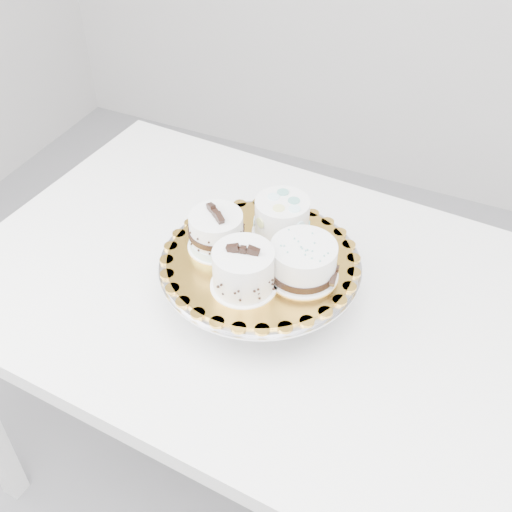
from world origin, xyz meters
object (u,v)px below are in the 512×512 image
at_px(cake_stand, 260,273).
at_px(cake_swirl, 243,270).
at_px(cake_banded, 216,232).
at_px(cake_board, 260,259).
at_px(cake_dots, 282,217).
at_px(table, 263,309).
at_px(cake_ribbon, 304,262).

xyz_separation_m(cake_stand, cake_swirl, (0.00, -0.08, 0.08)).
bearing_deg(cake_banded, cake_board, 39.57).
xyz_separation_m(cake_board, cake_banded, (-0.09, -0.00, 0.04)).
height_order(cake_banded, cake_dots, cake_banded).
distance_m(table, cake_ribbon, 0.24).
height_order(table, cake_banded, cake_banded).
bearing_deg(cake_ribbon, cake_banded, 169.91).
height_order(cake_stand, cake_dots, cake_dots).
bearing_deg(cake_stand, table, 104.55).
bearing_deg(cake_stand, cake_swirl, -87.23).
bearing_deg(cake_swirl, cake_dots, 75.88).
relative_size(cake_board, cake_ribbon, 2.49).
xyz_separation_m(table, cake_swirl, (0.01, -0.12, 0.22)).
relative_size(cake_board, cake_banded, 2.48).
xyz_separation_m(table, cake_board, (0.01, -0.04, 0.18)).
bearing_deg(cake_banded, table, 66.47).
bearing_deg(cake_board, cake_banded, -177.97).
bearing_deg(cake_ribbon, table, 145.57).
relative_size(cake_stand, cake_swirl, 2.92).
bearing_deg(cake_dots, cake_swirl, -99.31).
height_order(table, cake_swirl, cake_swirl).
relative_size(cake_stand, cake_ribbon, 2.70).
bearing_deg(cake_board, cake_dots, 85.73).
bearing_deg(cake_dots, cake_ribbon, -56.98).
xyz_separation_m(cake_banded, cake_ribbon, (0.18, -0.00, -0.00)).
bearing_deg(cake_swirl, cake_banded, 127.64).
bearing_deg(cake_banded, cake_swirl, -1.60).
xyz_separation_m(cake_board, cake_swirl, (0.00, -0.08, 0.04)).
bearing_deg(cake_dots, table, -118.80).
bearing_deg(cake_banded, cake_dots, 80.46).
height_order(cake_swirl, cake_banded, cake_swirl).
relative_size(cake_dots, cake_ribbon, 0.89).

